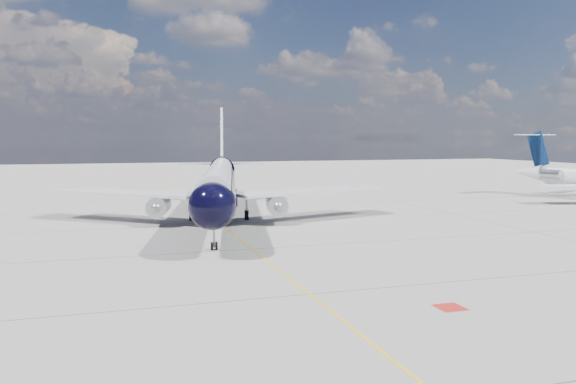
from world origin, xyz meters
name	(u,v)px	position (x,y,z in m)	size (l,w,h in m)	color
ground	(213,218)	(0.00, 30.00, 0.00)	(320.00, 320.00, 0.00)	gray
taxiway_centerline	(221,224)	(0.00, 25.00, 0.00)	(0.16, 160.00, 0.01)	#EAB10C
red_marking	(450,307)	(6.80, -10.00, 0.00)	(1.60, 1.60, 0.01)	maroon
main_airliner	(219,182)	(0.43, 28.38, 4.47)	(40.14, 49.50, 14.41)	black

